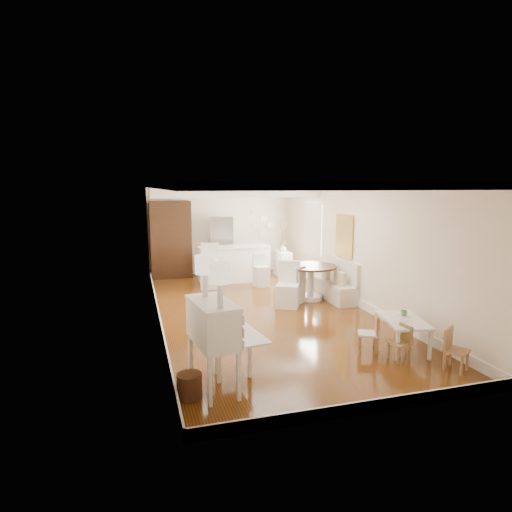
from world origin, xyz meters
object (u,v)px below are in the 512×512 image
slip_chair_far (293,284)px  gustavian_armchair (229,340)px  wicker_basket (190,386)px  bar_stool_left (210,266)px  breakfast_counter (234,264)px  fridge (233,245)px  secretary_bureau (213,346)px  kids_chair_a (399,343)px  slip_chair_near (288,285)px  kids_chair_c (457,350)px  bar_stool_right (261,271)px  dining_table (311,283)px  kids_chair_b (368,333)px  sideboard (283,264)px  kids_table (403,334)px  pantry_cabinet (171,240)px

slip_chair_far → gustavian_armchair: bearing=20.6°
wicker_basket → bar_stool_left: size_ratio=0.28×
breakfast_counter → fridge: size_ratio=1.14×
secretary_bureau → bar_stool_left: size_ratio=1.03×
kids_chair_a → fridge: (-1.01, 7.33, 0.61)m
slip_chair_near → slip_chair_far: bearing=78.9°
kids_chair_c → bar_stool_right: bearing=71.4°
secretary_bureau → dining_table: (3.12, 3.94, -0.20)m
dining_table → fridge: (-1.12, 3.53, 0.48)m
wicker_basket → kids_chair_b: 3.17m
kids_chair_b → dining_table: bearing=-161.3°
dining_table → slip_chair_far: (-0.51, -0.13, 0.02)m
kids_chair_a → sideboard: (0.37, 6.54, 0.09)m
kids_table → fridge: bearing=101.0°
secretary_bureau → kids_chair_c: bearing=-14.9°
secretary_bureau → kids_table: size_ratio=1.18×
slip_chair_far → fridge: bearing=-115.7°
kids_table → kids_chair_b: 0.63m
kids_chair_c → sideboard: (-0.22, 7.10, 0.06)m
slip_chair_far → pantry_cabinet: bearing=-91.0°
bar_stool_left → kids_chair_a: bearing=-57.7°
breakfast_counter → sideboard: bearing=9.1°
slip_chair_far → breakfast_counter: breakfast_counter is taller
kids_table → bar_stool_right: (-1.00, 5.03, 0.19)m
kids_table → gustavian_armchair: bearing=-177.6°
kids_chair_a → slip_chair_near: bearing=-177.4°
kids_chair_a → dining_table: size_ratio=0.47×
kids_table → slip_chair_far: 3.35m
gustavian_armchair → kids_chair_a: 2.72m
dining_table → fridge: bearing=107.6°
secretary_bureau → kids_chair_a: bearing=-5.5°
gustavian_armchair → kids_chair_b: 2.43m
dining_table → slip_chair_far: slip_chair_far is taller
gustavian_armchair → slip_chair_far: bearing=-40.5°
secretary_bureau → bar_stool_right: 6.05m
gustavian_armchair → slip_chair_near: 3.70m
kids_chair_a → fridge: bearing=179.6°
slip_chair_far → kids_chair_c: bearing=67.9°
gustavian_armchair → pantry_cabinet: (-0.21, 7.08, 0.63)m
kids_chair_a → gustavian_armchair: bearing=-104.2°
slip_chair_far → breakfast_counter: size_ratio=0.43×
wicker_basket → bar_stool_right: 6.35m
kids_chair_c → breakfast_counter: (-1.81, 6.85, 0.19)m
gustavian_armchair → kids_chair_c: size_ratio=1.60×
slip_chair_near → bar_stool_left: (-1.39, 2.32, 0.08)m
kids_chair_a → kids_chair_c: 0.82m
gustavian_armchair → kids_chair_b: (2.41, 0.19, -0.20)m
bar_stool_right → pantry_cabinet: size_ratio=0.39×
kids_chair_b → bar_stool_right: bar_stool_right is taller
bar_stool_left → dining_table: bearing=-28.5°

